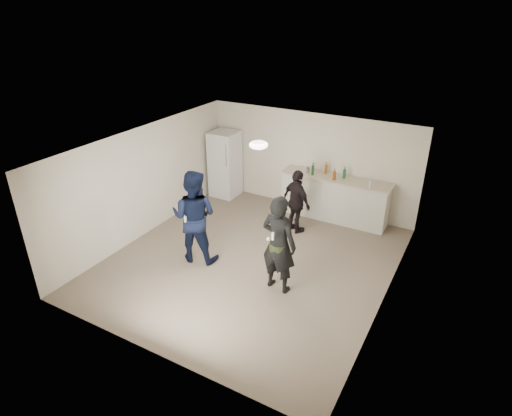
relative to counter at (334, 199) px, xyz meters
The scene contains 21 objects.
floor 2.84m from the counter, 107.23° to the right, with size 6.00×6.00×0.00m, color #6B5B4C.
ceiling 3.42m from the counter, 107.23° to the right, with size 6.00×6.00×0.00m, color silver.
wall_back 1.15m from the counter, 158.27° to the left, with size 6.00×6.00×0.00m, color beige.
wall_front 5.78m from the counter, 98.31° to the right, with size 6.00×6.00×0.00m, color beige.
wall_left 4.52m from the counter, 143.27° to the right, with size 6.00×6.00×0.00m, color beige.
wall_right 3.37m from the counter, 54.25° to the right, with size 6.00×6.00×0.00m, color beige.
counter is the anchor object (origin of this frame).
counter_top 0.55m from the counter, ahead, with size 2.68×0.64×0.04m, color beige.
fridge 3.15m from the counter, behind, with size 0.70×0.70×1.80m, color white.
fridge_handle 2.98m from the counter, behind, with size 0.02×0.02×0.60m, color silver.
ceiling_dome 3.16m from the counter, 109.26° to the right, with size 0.36×0.36×0.16m, color white.
shaker 0.97m from the counter, behind, with size 0.08×0.08×0.17m, color #A9A9AE.
man 3.69m from the counter, 121.14° to the right, with size 0.96×0.75×1.98m, color #0E1A3D.
woman 3.25m from the counter, 88.84° to the right, with size 0.70×0.46×1.92m, color black.
camo_shorts 3.24m from the counter, 88.84° to the right, with size 0.34×0.34×0.28m, color #2E3A1A.
spectator 1.21m from the counter, 117.44° to the right, with size 0.89×0.37×1.53m, color black.
remote_man 3.94m from the counter, 119.01° to the right, with size 0.04×0.04×0.15m, color white.
nunchuk_man 3.85m from the counter, 117.66° to the right, with size 0.07×0.07×0.07m, color white.
remote_woman 3.55m from the counter, 88.92° to the right, with size 0.04×0.04×0.15m, color white.
nunchuk_woman 3.50m from the counter, 90.58° to the right, with size 0.07×0.07×0.07m, color white.
bottle_cluster 0.67m from the counter, 106.82° to the right, with size 1.50×0.37×0.24m.
Camera 1 is at (3.76, -6.58, 4.97)m, focal length 30.00 mm.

